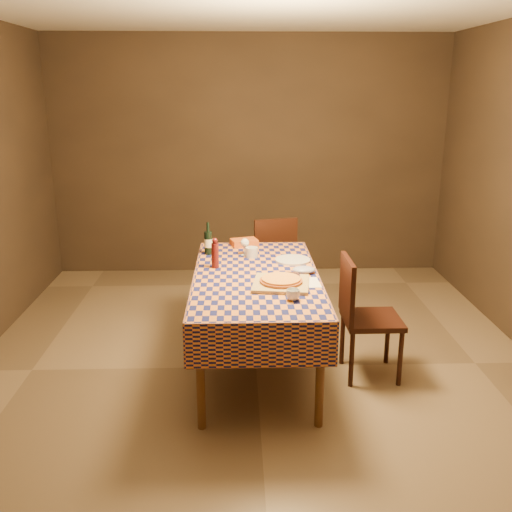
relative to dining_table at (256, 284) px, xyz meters
name	(u,v)px	position (x,y,z in m)	size (l,w,h in m)	color
room	(256,199)	(0.00, 0.00, 0.66)	(5.00, 5.10, 2.70)	brown
dining_table	(256,284)	(0.00, 0.00, 0.00)	(0.94, 1.84, 0.77)	brown
cutting_board	(281,284)	(0.17, -0.25, 0.09)	(0.39, 0.39, 0.02)	tan
pizza	(281,280)	(0.17, -0.25, 0.12)	(0.40, 0.40, 0.03)	#954518
pepper_mill	(215,254)	(-0.31, 0.18, 0.19)	(0.07, 0.07, 0.24)	#4A1112
bowl	(289,278)	(0.23, -0.17, 0.10)	(0.16, 0.16, 0.05)	#664855
wine_glass	(245,243)	(-0.08, 0.51, 0.18)	(0.07, 0.07, 0.14)	silver
wine_bottle	(208,242)	(-0.39, 0.56, 0.18)	(0.09, 0.09, 0.27)	black
deli_tub	(252,252)	(-0.02, 0.45, 0.12)	(0.10, 0.10, 0.09)	silver
takeout_container	(244,242)	(-0.08, 0.82, 0.10)	(0.23, 0.16, 0.06)	#C35519
white_plate	(293,260)	(0.31, 0.34, 0.08)	(0.29, 0.29, 0.02)	silver
tumbler	(293,295)	(0.23, -0.54, 0.11)	(0.09, 0.09, 0.07)	silver
flour_patch	(299,283)	(0.30, -0.21, 0.08)	(0.30, 0.23, 0.00)	white
flour_bag	(304,270)	(0.36, 0.02, 0.10)	(0.17, 0.13, 0.05)	#959CBF
chair_far	(272,257)	(0.20, 1.28, -0.17)	(0.50, 0.51, 0.93)	black
chair_right	(361,311)	(0.78, -0.14, -0.17)	(0.43, 0.42, 0.93)	black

